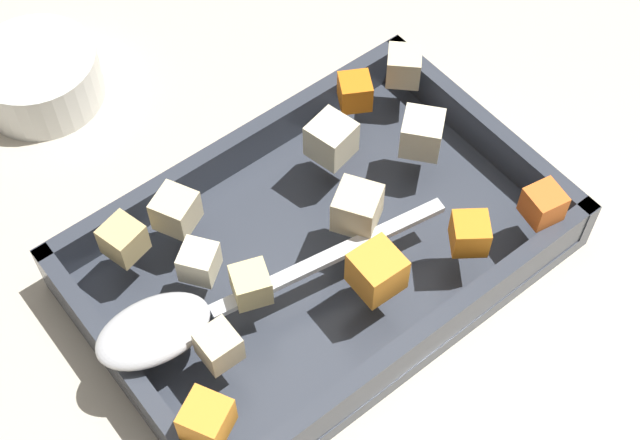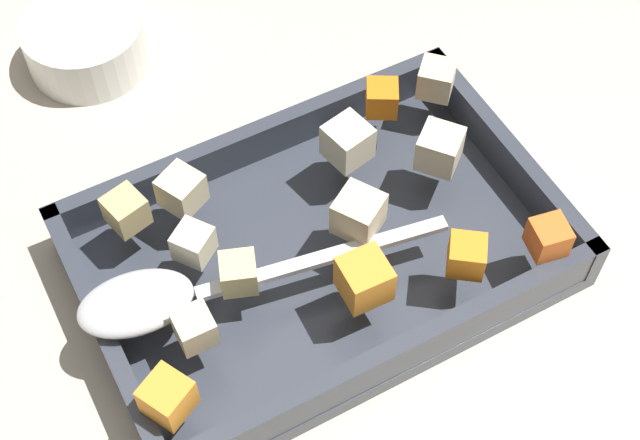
# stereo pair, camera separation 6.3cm
# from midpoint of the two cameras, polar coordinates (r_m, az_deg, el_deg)

# --- Properties ---
(ground_plane) EXTENTS (4.00, 4.00, 0.00)m
(ground_plane) POSITION_cam_midpoint_polar(r_m,az_deg,el_deg) (0.67, 1.21, -3.68)
(ground_plane) COLOR #BCB29E
(baking_dish) EXTENTS (0.33, 0.22, 0.05)m
(baking_dish) POSITION_cam_midpoint_polar(r_m,az_deg,el_deg) (0.67, 2.70, -2.30)
(baking_dish) COLOR #333842
(baking_dish) RESTS_ON ground_plane
(carrot_chunk_center) EXTENTS (0.03, 0.03, 0.02)m
(carrot_chunk_center) POSITION_cam_midpoint_polar(r_m,az_deg,el_deg) (0.63, 11.91, -2.38)
(carrot_chunk_center) COLOR orange
(carrot_chunk_center) RESTS_ON baking_dish
(carrot_chunk_far_right) EXTENTS (0.03, 0.03, 0.02)m
(carrot_chunk_far_right) POSITION_cam_midpoint_polar(r_m,az_deg,el_deg) (0.65, 16.66, -1.23)
(carrot_chunk_far_right) COLOR orange
(carrot_chunk_far_right) RESTS_ON baking_dish
(carrot_chunk_near_right) EXTENTS (0.04, 0.04, 0.03)m
(carrot_chunk_near_right) POSITION_cam_midpoint_polar(r_m,az_deg,el_deg) (0.57, -6.24, -11.08)
(carrot_chunk_near_right) COLOR orange
(carrot_chunk_near_right) RESTS_ON baking_dish
(carrot_chunk_near_left) EXTENTS (0.03, 0.03, 0.02)m
(carrot_chunk_near_left) POSITION_cam_midpoint_polar(r_m,az_deg,el_deg) (0.70, 6.43, 7.32)
(carrot_chunk_near_left) COLOR orange
(carrot_chunk_near_left) RESTS_ON baking_dish
(carrot_chunk_corner_sw) EXTENTS (0.03, 0.03, 0.03)m
(carrot_chunk_corner_sw) POSITION_cam_midpoint_polar(r_m,az_deg,el_deg) (0.60, 5.76, -3.87)
(carrot_chunk_corner_sw) COLOR orange
(carrot_chunk_corner_sw) RESTS_ON baking_dish
(potato_chunk_corner_ne) EXTENTS (0.04, 0.04, 0.03)m
(potato_chunk_corner_ne) POSITION_cam_midpoint_polar(r_m,az_deg,el_deg) (0.72, 9.72, 8.41)
(potato_chunk_corner_ne) COLOR beige
(potato_chunk_corner_ne) RESTS_ON baking_dish
(potato_chunk_corner_se) EXTENTS (0.02, 0.02, 0.02)m
(potato_chunk_corner_se) POSITION_cam_midpoint_polar(r_m,az_deg,el_deg) (0.59, -4.71, -6.92)
(potato_chunk_corner_se) COLOR beige
(potato_chunk_corner_se) RESTS_ON baking_dish
(potato_chunk_rim_edge) EXTENTS (0.04, 0.04, 0.03)m
(potato_chunk_rim_edge) POSITION_cam_midpoint_polar(r_m,az_deg,el_deg) (0.63, 5.26, 0.19)
(potato_chunk_rim_edge) COLOR beige
(potato_chunk_rim_edge) RESTS_ON baking_dish
(potato_chunk_under_handle) EXTENTS (0.04, 0.04, 0.03)m
(potato_chunk_under_handle) POSITION_cam_midpoint_polar(r_m,az_deg,el_deg) (0.64, -5.80, 1.64)
(potato_chunk_under_handle) COLOR beige
(potato_chunk_under_handle) RESTS_ON baking_dish
(potato_chunk_heap_top) EXTENTS (0.03, 0.03, 0.02)m
(potato_chunk_heap_top) POSITION_cam_midpoint_polar(r_m,az_deg,el_deg) (0.64, -9.17, 0.37)
(potato_chunk_heap_top) COLOR tan
(potato_chunk_heap_top) RESTS_ON baking_dish
(potato_chunk_mid_right) EXTENTS (0.03, 0.03, 0.02)m
(potato_chunk_mid_right) POSITION_cam_midpoint_polar(r_m,az_deg,el_deg) (0.61, -2.10, -3.52)
(potato_chunk_mid_right) COLOR #E0CC89
(potato_chunk_mid_right) RESTS_ON baking_dish
(potato_chunk_mid_left) EXTENTS (0.03, 0.03, 0.02)m
(potato_chunk_mid_left) POSITION_cam_midpoint_polar(r_m,az_deg,el_deg) (0.62, -4.96, -1.66)
(potato_chunk_mid_left) COLOR beige
(potato_chunk_mid_left) RESTS_ON baking_dish
(potato_chunk_heap_side) EXTENTS (0.04, 0.04, 0.03)m
(potato_chunk_heap_side) POSITION_cam_midpoint_polar(r_m,az_deg,el_deg) (0.67, 10.08, 4.18)
(potato_chunk_heap_side) COLOR beige
(potato_chunk_heap_side) RESTS_ON baking_dish
(potato_chunk_far_left) EXTENTS (0.03, 0.03, 0.03)m
(potato_chunk_far_left) POSITION_cam_midpoint_polar(r_m,az_deg,el_deg) (0.67, 4.43, 4.65)
(potato_chunk_far_left) COLOR beige
(potato_chunk_far_left) RESTS_ON baking_dish
(serving_spoon) EXTENTS (0.26, 0.07, 0.02)m
(serving_spoon) POSITION_cam_midpoint_polar(r_m,az_deg,el_deg) (0.60, -7.01, -5.18)
(serving_spoon) COLOR silver
(serving_spoon) RESTS_ON baking_dish
(small_prep_bowl) EXTENTS (0.10, 0.10, 0.04)m
(small_prep_bowl) POSITION_cam_midpoint_polar(r_m,az_deg,el_deg) (0.81, -12.13, 10.46)
(small_prep_bowl) COLOR silver
(small_prep_bowl) RESTS_ON ground_plane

